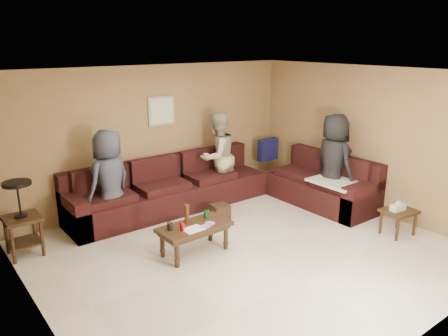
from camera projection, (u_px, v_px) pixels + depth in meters
name	position (u px, v px, depth m)	size (l,w,h in m)	color
room	(248.00, 138.00, 5.76)	(5.60, 5.50, 2.50)	beige
sectional_sofa	(226.00, 190.00, 7.77)	(4.65, 2.90, 0.97)	black
coffee_table	(194.00, 229.00, 6.09)	(1.03, 0.54, 0.71)	#332011
end_table_left	(21.00, 217.00, 5.99)	(0.47, 0.47, 1.08)	#332011
side_table_right	(399.00, 213.00, 6.68)	(0.54, 0.46, 0.55)	#332011
waste_bin	(220.00, 214.00, 7.15)	(0.27, 0.27, 0.32)	#332011
wall_art	(161.00, 111.00, 7.70)	(0.52, 0.04, 0.52)	tan
person_left	(110.00, 181.00, 6.75)	(0.79, 0.51, 1.61)	#323746
person_middle	(217.00, 157.00, 8.07)	(0.81, 0.63, 1.66)	tan
person_right	(333.00, 162.00, 7.61)	(0.83, 0.54, 1.71)	black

